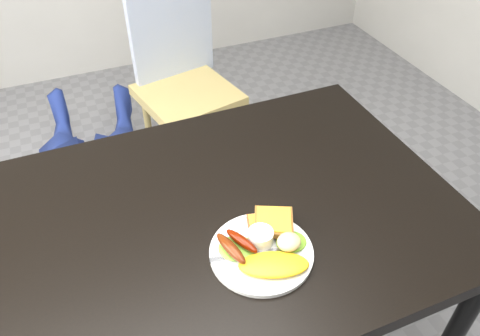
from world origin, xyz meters
The scene contains 14 objects.
dining_table centered at (0.00, 0.00, 0.73)m, with size 1.20×0.80×0.04m, color black.
dining_chair centered at (0.24, 0.99, 0.45)m, with size 0.39×0.39×0.05m, color tan.
person centered at (-0.28, 0.63, 0.86)m, with size 0.62×0.41×1.72m, color navy.
plate centered at (0.06, -0.15, 0.76)m, with size 0.23×0.23×0.01m, color white.
lettuce_left centered at (0.02, -0.13, 0.77)m, with size 0.08×0.07×0.01m, color #5B9D1F.
lettuce_right centered at (0.13, -0.16, 0.77)m, with size 0.07×0.06×0.01m, color #5A9C1B.
omelette centered at (0.07, -0.21, 0.77)m, with size 0.15×0.07×0.02m, color orange.
sausage_a centered at (0.00, -0.14, 0.78)m, with size 0.02×0.10×0.02m, color #5A290F.
sausage_b centered at (0.03, -0.13, 0.78)m, with size 0.02×0.09×0.02m, color #651100.
ramekin centered at (0.07, -0.13, 0.78)m, with size 0.06×0.06×0.03m, color white.
toast_a centered at (0.10, -0.09, 0.77)m, with size 0.07×0.07×0.01m, color brown.
toast_b centered at (0.12, -0.11, 0.78)m, with size 0.09×0.09×0.01m, color olive.
potato_salad centered at (0.12, -0.17, 0.79)m, with size 0.05×0.05×0.03m, color beige.
fork centered at (0.03, -0.16, 0.76)m, with size 0.16×0.01×0.00m, color #ADAFB7.
Camera 1 is at (-0.23, -0.73, 1.55)m, focal length 35.00 mm.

